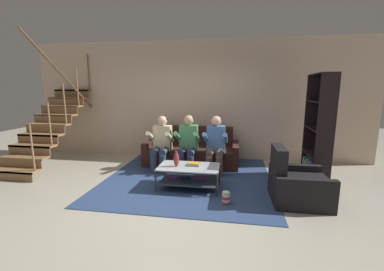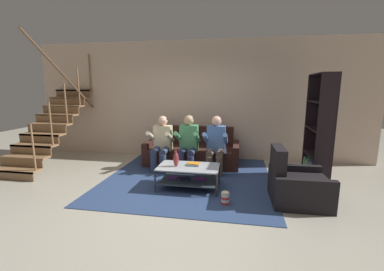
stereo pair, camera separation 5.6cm
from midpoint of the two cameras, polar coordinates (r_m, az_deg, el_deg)
name	(u,v)px [view 1 (the left image)]	position (r m, az deg, el deg)	size (l,w,h in m)	color
ground	(174,195)	(4.42, -4.37, -13.04)	(16.80, 16.80, 0.00)	#B6B29F
back_partition	(196,101)	(6.47, 0.67, 7.78)	(8.40, 0.12, 2.90)	beige
staircase_run	(53,118)	(6.83, -28.76, 3.42)	(0.97, 2.65, 2.83)	#916A46
couch	(192,152)	(6.01, -0.26, -3.73)	(2.13, 0.89, 0.85)	#3C201B
person_seated_left	(161,141)	(5.56, -7.11, -1.26)	(0.50, 0.58, 1.17)	#34425F
person_seated_middle	(188,142)	(5.43, -1.19, -1.36)	(0.50, 0.58, 1.19)	navy
person_seated_right	(216,143)	(5.35, 4.95, -1.58)	(0.50, 0.58, 1.19)	brown
coffee_table	(189,174)	(4.60, -1.07, -8.47)	(1.07, 0.63, 0.41)	#B4BAC3
area_rug	(190,176)	(5.26, -0.83, -8.98)	(3.18, 3.42, 0.01)	navy
vase	(176,159)	(4.51, -3.86, -5.26)	(0.10, 0.10, 0.28)	maroon
book_stack	(194,164)	(4.58, 0.02, -6.40)	(0.24, 0.19, 0.05)	#6B96AE
bookshelf	(318,143)	(5.40, 25.96, -1.59)	(0.33, 0.99, 2.02)	black
armchair	(297,185)	(4.38, 21.88, -10.19)	(0.86, 0.83, 0.88)	black
popcorn_tub	(226,197)	(4.09, 7.17, -13.51)	(0.13, 0.13, 0.21)	red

